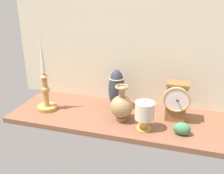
{
  "coord_description": "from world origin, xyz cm",
  "views": [
    {
      "loc": [
        28.3,
        -102.89,
        56.19
      ],
      "look_at": [
        -2.25,
        0.0,
        14.0
      ],
      "focal_mm": 40.47,
      "sensor_mm": 36.0,
      "label": 1
    }
  ],
  "objects_px": {
    "brass_vase_bulbous": "(122,106)",
    "tall_ceramic_vase": "(117,89)",
    "mantel_clock": "(176,101)",
    "candlestick_tall_left": "(45,88)",
    "pillar_candle_front": "(145,113)"
  },
  "relations": [
    {
      "from": "candlestick_tall_left",
      "to": "tall_ceramic_vase",
      "type": "relative_size",
      "value": 1.92
    },
    {
      "from": "mantel_clock",
      "to": "candlestick_tall_left",
      "type": "bearing_deg",
      "value": -173.7
    },
    {
      "from": "brass_vase_bulbous",
      "to": "pillar_candle_front",
      "type": "relative_size",
      "value": 1.24
    },
    {
      "from": "candlestick_tall_left",
      "to": "brass_vase_bulbous",
      "type": "xyz_separation_m",
      "value": [
        0.38,
        -0.0,
        -0.04
      ]
    },
    {
      "from": "mantel_clock",
      "to": "candlestick_tall_left",
      "type": "height_order",
      "value": "candlestick_tall_left"
    },
    {
      "from": "mantel_clock",
      "to": "pillar_candle_front",
      "type": "distance_m",
      "value": 0.17
    },
    {
      "from": "candlestick_tall_left",
      "to": "pillar_candle_front",
      "type": "bearing_deg",
      "value": -5.88
    },
    {
      "from": "mantel_clock",
      "to": "candlestick_tall_left",
      "type": "xyz_separation_m",
      "value": [
        -0.61,
        -0.07,
        0.02
      ]
    },
    {
      "from": "pillar_candle_front",
      "to": "tall_ceramic_vase",
      "type": "distance_m",
      "value": 0.24
    },
    {
      "from": "pillar_candle_front",
      "to": "tall_ceramic_vase",
      "type": "xyz_separation_m",
      "value": [
        -0.17,
        0.17,
        0.02
      ]
    },
    {
      "from": "candlestick_tall_left",
      "to": "pillar_candle_front",
      "type": "xyz_separation_m",
      "value": [
        0.49,
        -0.05,
        -0.04
      ]
    },
    {
      "from": "candlestick_tall_left",
      "to": "tall_ceramic_vase",
      "type": "height_order",
      "value": "candlestick_tall_left"
    },
    {
      "from": "brass_vase_bulbous",
      "to": "tall_ceramic_vase",
      "type": "relative_size",
      "value": 0.84
    },
    {
      "from": "brass_vase_bulbous",
      "to": "pillar_candle_front",
      "type": "bearing_deg",
      "value": -23.35
    },
    {
      "from": "mantel_clock",
      "to": "candlestick_tall_left",
      "type": "distance_m",
      "value": 0.62
    }
  ]
}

